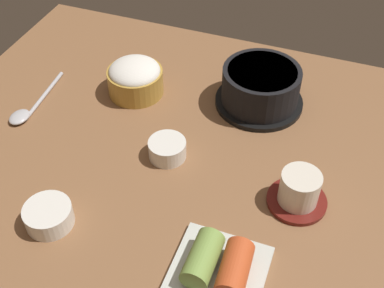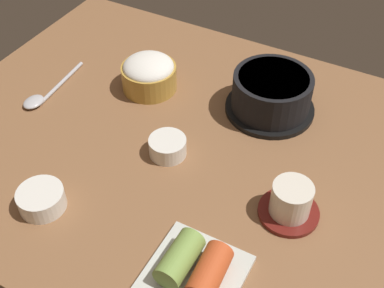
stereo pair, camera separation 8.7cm
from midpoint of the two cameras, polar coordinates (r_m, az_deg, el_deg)
name	(u,v)px [view 1 (the left image)]	position (r cm, az deg, el deg)	size (l,w,h in cm)	color
dining_table	(186,150)	(91.96, -3.45, -0.79)	(100.00, 76.00, 2.00)	brown
stone_pot	(260,87)	(97.97, 5.42, 6.46)	(17.68, 17.68, 8.22)	black
rice_bowl	(135,78)	(102.09, -9.07, 7.50)	(11.38, 11.38, 7.28)	#B78C38
tea_cup_with_saucer	(299,191)	(80.91, 9.28, -5.53)	(9.98, 9.98, 6.48)	maroon
banchan_cup_center	(167,149)	(88.41, -5.71, -0.68)	(6.83, 6.83, 3.42)	white
kimchi_plate	(218,267)	(72.66, -0.46, -14.29)	(13.68, 13.68, 5.22)	silver
side_bowl_near	(48,215)	(82.70, -19.25, -7.96)	(7.71, 7.71, 3.49)	white
spoon	(28,110)	(104.49, -20.80, 3.63)	(3.60, 18.02, 1.35)	#B7B7BC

